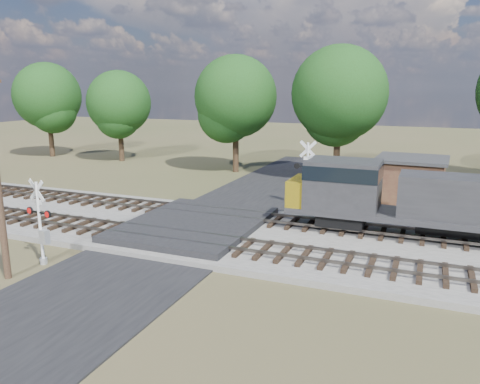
% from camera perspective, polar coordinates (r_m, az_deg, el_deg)
% --- Properties ---
extents(ground, '(160.00, 160.00, 0.00)m').
position_cam_1_polar(ground, '(26.30, -6.02, -5.08)').
color(ground, '#3F4625').
rests_on(ground, ground).
extents(ballast_bed, '(140.00, 10.00, 0.30)m').
position_cam_1_polar(ballast_bed, '(23.94, 16.38, -6.99)').
color(ballast_bed, gray).
rests_on(ballast_bed, ground).
extents(road, '(7.00, 60.00, 0.08)m').
position_cam_1_polar(road, '(26.29, -6.02, -5.00)').
color(road, black).
rests_on(road, ground).
extents(crossing_panel, '(7.00, 9.00, 0.62)m').
position_cam_1_polar(crossing_panel, '(26.63, -5.53, -4.14)').
color(crossing_panel, '#262628').
rests_on(crossing_panel, ground).
extents(track_near, '(140.00, 2.60, 0.33)m').
position_cam_1_polar(track_near, '(23.16, -1.52, -6.44)').
color(track_near, black).
rests_on(track_near, ballast_bed).
extents(track_far, '(140.00, 2.60, 0.33)m').
position_cam_1_polar(track_far, '(27.60, 2.65, -3.27)').
color(track_far, black).
rests_on(track_far, ballast_bed).
extents(crossing_signal_near, '(1.60, 0.39, 4.00)m').
position_cam_1_polar(crossing_signal_near, '(23.13, -23.03, -4.26)').
color(crossing_signal_near, silver).
rests_on(crossing_signal_near, ground).
extents(crossing_signal_far, '(1.84, 0.40, 4.56)m').
position_cam_1_polar(crossing_signal_far, '(31.60, 8.01, 1.44)').
color(crossing_signal_far, silver).
rests_on(crossing_signal_far, ground).
extents(equipment_shed, '(4.96, 4.96, 3.21)m').
position_cam_1_polar(equipment_shed, '(34.94, 20.08, 1.42)').
color(equipment_shed, '#42241C').
rests_on(equipment_shed, ground).
extents(treeline, '(79.23, 12.55, 11.90)m').
position_cam_1_polar(treeline, '(42.59, 13.78, 11.08)').
color(treeline, black).
rests_on(treeline, ground).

